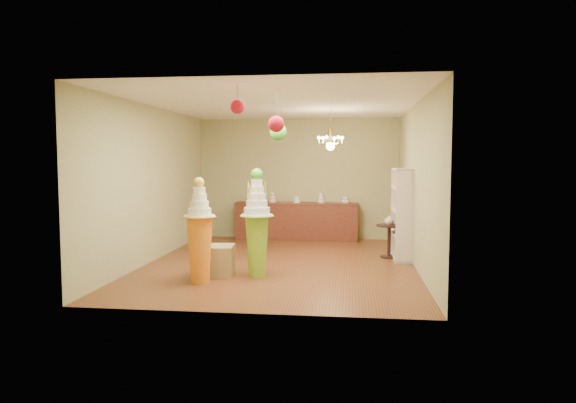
# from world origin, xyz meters

# --- Properties ---
(floor) EXTENTS (6.50, 6.50, 0.00)m
(floor) POSITION_xyz_m (0.00, 0.00, 0.00)
(floor) COLOR #5A2F18
(floor) RESTS_ON ground
(ceiling) EXTENTS (6.50, 6.50, 0.00)m
(ceiling) POSITION_xyz_m (0.00, 0.00, 3.00)
(ceiling) COLOR silver
(ceiling) RESTS_ON ground
(wall_back) EXTENTS (5.00, 0.04, 3.00)m
(wall_back) POSITION_xyz_m (0.00, 3.25, 1.50)
(wall_back) COLOR #999869
(wall_back) RESTS_ON ground
(wall_front) EXTENTS (5.00, 0.04, 3.00)m
(wall_front) POSITION_xyz_m (0.00, -3.25, 1.50)
(wall_front) COLOR #999869
(wall_front) RESTS_ON ground
(wall_left) EXTENTS (0.04, 6.50, 3.00)m
(wall_left) POSITION_xyz_m (-2.50, 0.00, 1.50)
(wall_left) COLOR #999869
(wall_left) RESTS_ON ground
(wall_right) EXTENTS (0.04, 6.50, 3.00)m
(wall_right) POSITION_xyz_m (2.50, 0.00, 1.50)
(wall_right) COLOR #999869
(wall_right) RESTS_ON ground
(pedestal_green) EXTENTS (0.70, 0.70, 1.83)m
(pedestal_green) POSITION_xyz_m (-0.24, -1.15, 0.76)
(pedestal_green) COLOR #7EB428
(pedestal_green) RESTS_ON floor
(pedestal_orange) EXTENTS (0.53, 0.53, 1.69)m
(pedestal_orange) POSITION_xyz_m (-1.06, -1.70, 0.68)
(pedestal_orange) COLOR orange
(pedestal_orange) RESTS_ON floor
(burlap_riser) EXTENTS (0.62, 0.62, 0.51)m
(burlap_riser) POSITION_xyz_m (-0.94, -1.15, 0.26)
(burlap_riser) COLOR olive
(burlap_riser) RESTS_ON floor
(sideboard) EXTENTS (3.04, 0.54, 1.16)m
(sideboard) POSITION_xyz_m (0.00, 2.97, 0.48)
(sideboard) COLOR #56261B
(sideboard) RESTS_ON floor
(shelving_unit) EXTENTS (0.33, 1.20, 1.80)m
(shelving_unit) POSITION_xyz_m (2.34, 0.80, 0.90)
(shelving_unit) COLOR beige
(shelving_unit) RESTS_ON floor
(round_table) EXTENTS (0.68, 0.68, 0.67)m
(round_table) POSITION_xyz_m (2.10, 0.84, 0.43)
(round_table) COLOR black
(round_table) RESTS_ON floor
(vase) EXTENTS (0.20, 0.20, 0.19)m
(vase) POSITION_xyz_m (2.10, 0.84, 0.77)
(vase) COLOR beige
(vase) RESTS_ON round_table
(pom_red_left) EXTENTS (0.24, 0.24, 0.64)m
(pom_red_left) POSITION_xyz_m (0.24, -2.17, 2.48)
(pom_red_left) COLOR #393429
(pom_red_left) RESTS_ON ceiling
(pom_green_mid) EXTENTS (0.28, 0.28, 0.72)m
(pom_green_mid) POSITION_xyz_m (0.14, -1.24, 2.42)
(pom_green_mid) COLOR #393429
(pom_green_mid) RESTS_ON ceiling
(pom_red_right) EXTENTS (0.20, 0.20, 0.40)m
(pom_red_right) POSITION_xyz_m (-0.25, -2.54, 2.70)
(pom_red_right) COLOR #393429
(pom_red_right) RESTS_ON ceiling
(chandelier) EXTENTS (0.67, 0.67, 0.85)m
(chandelier) POSITION_xyz_m (0.90, 0.99, 2.30)
(chandelier) COLOR gold
(chandelier) RESTS_ON ceiling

